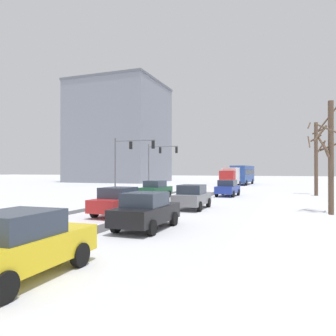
{
  "coord_description": "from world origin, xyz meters",
  "views": [
    {
      "loc": [
        10.44,
        -4.0,
        2.59
      ],
      "look_at": [
        0.0,
        24.0,
        2.8
      ],
      "focal_mm": 34.48,
      "sensor_mm": 36.0,
      "label": 1
    }
  ],
  "objects_px": {
    "car_black_fifth": "(146,211)",
    "bus_oncoming": "(243,174)",
    "car_dark_green_second": "(155,189)",
    "bare_tree_sidewalk_far": "(316,156)",
    "car_yellow_cab_sixth": "(19,245)",
    "bare_tree_sidewalk_mid": "(331,153)",
    "office_building_far_left_block": "(120,133)",
    "car_red_fourth": "(119,201)",
    "box_truck_delivery": "(230,176)",
    "car_blue_lead": "(228,188)",
    "traffic_signal_far_left": "(159,157)",
    "traffic_signal_near_left": "(129,153)",
    "car_grey_third": "(192,197)"
  },
  "relations": [
    {
      "from": "car_black_fifth",
      "to": "bus_oncoming",
      "type": "relative_size",
      "value": 0.37
    },
    {
      "from": "car_dark_green_second",
      "to": "bare_tree_sidewalk_far",
      "type": "bearing_deg",
      "value": 29.81
    },
    {
      "from": "car_yellow_cab_sixth",
      "to": "bare_tree_sidewalk_mid",
      "type": "bearing_deg",
      "value": 60.9
    },
    {
      "from": "bus_oncoming",
      "to": "office_building_far_left_block",
      "type": "height_order",
      "value": "office_building_far_left_block"
    },
    {
      "from": "office_building_far_left_block",
      "to": "car_red_fourth",
      "type": "bearing_deg",
      "value": -61.09
    },
    {
      "from": "car_yellow_cab_sixth",
      "to": "box_truck_delivery",
      "type": "relative_size",
      "value": 0.56
    },
    {
      "from": "bare_tree_sidewalk_far",
      "to": "office_building_far_left_block",
      "type": "distance_m",
      "value": 48.97
    },
    {
      "from": "car_red_fourth",
      "to": "bus_oncoming",
      "type": "height_order",
      "value": "bus_oncoming"
    },
    {
      "from": "car_dark_green_second",
      "to": "bus_oncoming",
      "type": "distance_m",
      "value": 31.73
    },
    {
      "from": "bus_oncoming",
      "to": "bare_tree_sidewalk_mid",
      "type": "xyz_separation_m",
      "value": [
        9.98,
        -38.37,
        1.6
      ]
    },
    {
      "from": "car_dark_green_second",
      "to": "bare_tree_sidewalk_far",
      "type": "xyz_separation_m",
      "value": [
        14.33,
        8.21,
        3.26
      ]
    },
    {
      "from": "box_truck_delivery",
      "to": "bare_tree_sidewalk_far",
      "type": "bearing_deg",
      "value": -52.96
    },
    {
      "from": "car_red_fourth",
      "to": "car_blue_lead",
      "type": "bearing_deg",
      "value": 78.01
    },
    {
      "from": "car_red_fourth",
      "to": "car_yellow_cab_sixth",
      "type": "distance_m",
      "value": 10.74
    },
    {
      "from": "car_dark_green_second",
      "to": "car_blue_lead",
      "type": "bearing_deg",
      "value": 36.13
    },
    {
      "from": "car_black_fifth",
      "to": "bus_oncoming",
      "type": "xyz_separation_m",
      "value": [
        -1.81,
        46.39,
        1.18
      ]
    },
    {
      "from": "car_dark_green_second",
      "to": "car_red_fourth",
      "type": "bearing_deg",
      "value": -77.39
    },
    {
      "from": "car_dark_green_second",
      "to": "traffic_signal_far_left",
      "type": "bearing_deg",
      "value": 111.19
    },
    {
      "from": "traffic_signal_near_left",
      "to": "car_red_fourth",
      "type": "relative_size",
      "value": 1.57
    },
    {
      "from": "traffic_signal_near_left",
      "to": "car_grey_third",
      "type": "relative_size",
      "value": 1.58
    },
    {
      "from": "box_truck_delivery",
      "to": "bus_oncoming",
      "type": "bearing_deg",
      "value": 84.24
    },
    {
      "from": "bare_tree_sidewalk_mid",
      "to": "traffic_signal_far_left",
      "type": "bearing_deg",
      "value": 131.03
    },
    {
      "from": "car_yellow_cab_sixth",
      "to": "bus_oncoming",
      "type": "height_order",
      "value": "bus_oncoming"
    },
    {
      "from": "car_dark_green_second",
      "to": "box_truck_delivery",
      "type": "relative_size",
      "value": 0.57
    },
    {
      "from": "bare_tree_sidewalk_mid",
      "to": "car_red_fourth",
      "type": "bearing_deg",
      "value": -157.61
    },
    {
      "from": "traffic_signal_far_left",
      "to": "car_black_fifth",
      "type": "bearing_deg",
      "value": -68.8
    },
    {
      "from": "car_blue_lead",
      "to": "car_red_fourth",
      "type": "relative_size",
      "value": 1.01
    },
    {
      "from": "traffic_signal_far_left",
      "to": "car_yellow_cab_sixth",
      "type": "xyz_separation_m",
      "value": [
        12.02,
        -38.4,
        -3.76
      ]
    },
    {
      "from": "bare_tree_sidewalk_mid",
      "to": "office_building_far_left_block",
      "type": "height_order",
      "value": "office_building_far_left_block"
    },
    {
      "from": "traffic_signal_far_left",
      "to": "bare_tree_sidewalk_mid",
      "type": "xyz_separation_m",
      "value": [
        20.37,
        -23.41,
        -0.99
      ]
    },
    {
      "from": "car_dark_green_second",
      "to": "bare_tree_sidewalk_mid",
      "type": "xyz_separation_m",
      "value": [
        13.97,
        -6.91,
        2.77
      ]
    },
    {
      "from": "bus_oncoming",
      "to": "bare_tree_sidewalk_mid",
      "type": "bearing_deg",
      "value": -75.42
    },
    {
      "from": "car_blue_lead",
      "to": "car_yellow_cab_sixth",
      "type": "distance_m",
      "value": 26.27
    },
    {
      "from": "traffic_signal_far_left",
      "to": "car_blue_lead",
      "type": "distance_m",
      "value": 17.74
    },
    {
      "from": "car_grey_third",
      "to": "bus_oncoming",
      "type": "height_order",
      "value": "bus_oncoming"
    },
    {
      "from": "traffic_signal_near_left",
      "to": "car_blue_lead",
      "type": "bearing_deg",
      "value": -9.82
    },
    {
      "from": "car_dark_green_second",
      "to": "car_black_fifth",
      "type": "bearing_deg",
      "value": -68.78
    },
    {
      "from": "car_black_fifth",
      "to": "office_building_far_left_block",
      "type": "relative_size",
      "value": 0.18
    },
    {
      "from": "car_black_fifth",
      "to": "traffic_signal_far_left",
      "type": "bearing_deg",
      "value": 111.2
    },
    {
      "from": "car_dark_green_second",
      "to": "bus_oncoming",
      "type": "relative_size",
      "value": 0.38
    },
    {
      "from": "traffic_signal_far_left",
      "to": "car_grey_third",
      "type": "height_order",
      "value": "traffic_signal_far_left"
    },
    {
      "from": "bus_oncoming",
      "to": "bare_tree_sidewalk_far",
      "type": "bearing_deg",
      "value": -66.03
    },
    {
      "from": "car_blue_lead",
      "to": "car_dark_green_second",
      "type": "bearing_deg",
      "value": -143.87
    },
    {
      "from": "car_black_fifth",
      "to": "car_yellow_cab_sixth",
      "type": "distance_m",
      "value": 6.97
    },
    {
      "from": "car_blue_lead",
      "to": "office_building_far_left_block",
      "type": "height_order",
      "value": "office_building_far_left_block"
    },
    {
      "from": "bus_oncoming",
      "to": "car_grey_third",
      "type": "bearing_deg",
      "value": -87.58
    },
    {
      "from": "car_black_fifth",
      "to": "bare_tree_sidewalk_far",
      "type": "bearing_deg",
      "value": 69.76
    },
    {
      "from": "car_yellow_cab_sixth",
      "to": "car_dark_green_second",
      "type": "bearing_deg",
      "value": 104.4
    },
    {
      "from": "car_black_fifth",
      "to": "bus_oncoming",
      "type": "height_order",
      "value": "bus_oncoming"
    },
    {
      "from": "car_dark_green_second",
      "to": "car_yellow_cab_sixth",
      "type": "height_order",
      "value": "same"
    }
  ]
}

